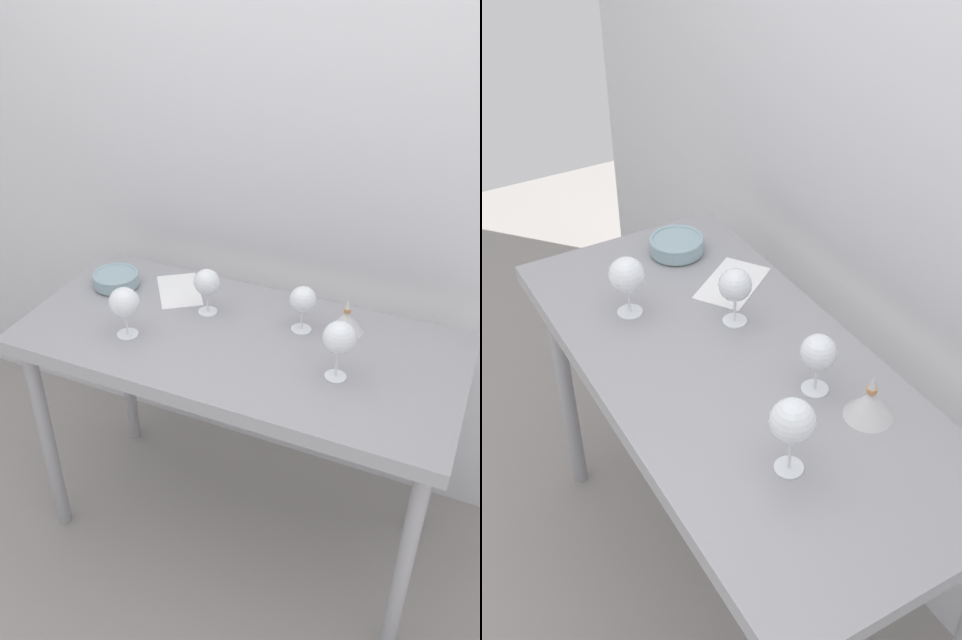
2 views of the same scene
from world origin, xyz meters
TOP-DOWN VIEW (x-y plane):
  - ground_plane at (0.00, 0.00)m, footprint 6.00×6.00m
  - back_wall at (0.00, 0.49)m, footprint 3.80×0.04m
  - steel_counter at (0.00, -0.01)m, footprint 1.40×0.65m
  - wine_glass_far_right at (0.17, 0.11)m, footprint 0.09×0.09m
  - wine_glass_far_left at (-0.16, 0.09)m, footprint 0.09×0.09m
  - wine_glass_near_right at (0.34, -0.07)m, footprint 0.10×0.10m
  - wine_glass_near_left at (-0.33, -0.13)m, footprint 0.09×0.09m
  - tasting_sheet_upper at (-0.31, 0.17)m, footprint 0.25×0.27m
  - tasting_bowl at (-0.53, 0.11)m, footprint 0.16×0.16m
  - decanter_funnel at (0.30, 0.17)m, footprint 0.11×0.11m

SIDE VIEW (x-z plane):
  - ground_plane at x=0.00m, z-range 0.00..0.00m
  - steel_counter at x=0.00m, z-range 0.34..1.24m
  - tasting_sheet_upper at x=-0.31m, z-range 0.90..0.90m
  - tasting_bowl at x=-0.53m, z-range 0.90..0.96m
  - decanter_funnel at x=0.30m, z-range 0.88..1.00m
  - wine_glass_far_right at x=0.17m, z-range 0.93..1.09m
  - wine_glass_far_left at x=-0.16m, z-range 0.93..1.09m
  - wine_glass_near_left at x=-0.33m, z-range 0.93..1.10m
  - wine_glass_near_right at x=0.34m, z-range 0.94..1.13m
  - back_wall at x=0.00m, z-range 0.00..2.60m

